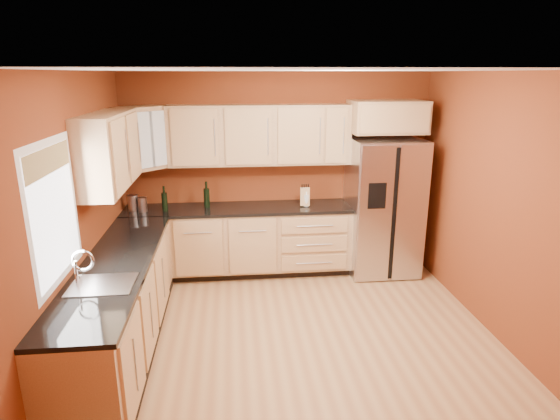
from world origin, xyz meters
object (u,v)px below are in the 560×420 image
object	(u,v)px
wine_bottle_a	(164,199)
soap_dispenser	(306,199)
refrigerator	(383,207)
canister_left	(142,205)
knife_block	(305,197)

from	to	relation	value
wine_bottle_a	soap_dispenser	bearing A→B (deg)	0.86
refrigerator	canister_left	distance (m)	3.08
refrigerator	canister_left	size ratio (longest dim) A/B	9.86
canister_left	knife_block	size ratio (longest dim) A/B	0.76
canister_left	wine_bottle_a	world-z (taller)	wine_bottle_a
knife_block	refrigerator	bearing A→B (deg)	3.12
canister_left	soap_dispenser	distance (m)	2.06
wine_bottle_a	knife_block	distance (m)	1.78
knife_block	soap_dispenser	xyz separation A→B (m)	(0.01, -0.04, -0.02)
wine_bottle_a	soap_dispenser	distance (m)	1.79
canister_left	soap_dispenser	world-z (taller)	soap_dispenser
wine_bottle_a	knife_block	xyz separation A→B (m)	(1.78, 0.07, -0.04)
refrigerator	soap_dispenser	bearing A→B (deg)	178.44
refrigerator	knife_block	bearing A→B (deg)	176.19
canister_left	knife_block	xyz separation A→B (m)	(2.05, 0.07, 0.03)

